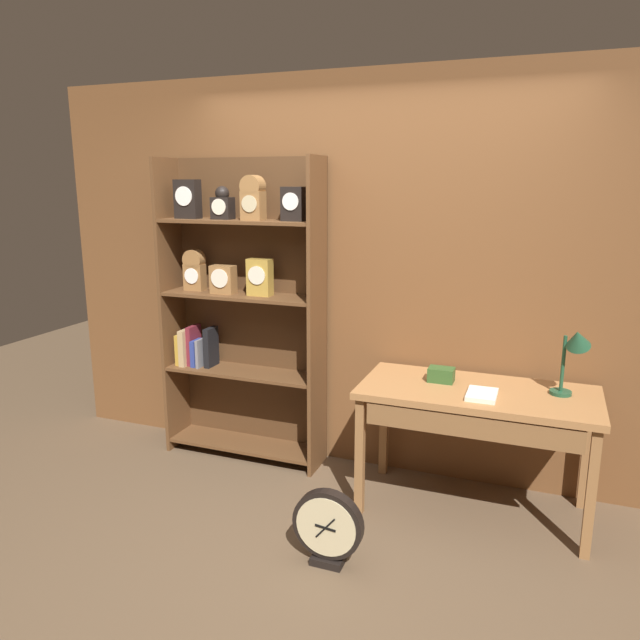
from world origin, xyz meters
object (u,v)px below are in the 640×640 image
bookshelf (239,304)px  desk_lamp (575,348)px  workbench (477,406)px  open_repair_manual (482,395)px  toolbox_small (441,375)px  round_clock_large (328,527)px

bookshelf → desk_lamp: bearing=-4.5°
workbench → desk_lamp: desk_lamp is taller
open_repair_manual → toolbox_small: bearing=144.6°
workbench → desk_lamp: size_ratio=3.22×
round_clock_large → desk_lamp: bearing=37.5°
workbench → desk_lamp: (0.49, 0.07, 0.37)m
toolbox_small → desk_lamp: bearing=-1.8°
workbench → bookshelf: bearing=171.7°
workbench → round_clock_large: size_ratio=3.26×
desk_lamp → open_repair_manual: 0.55m
bookshelf → toolbox_small: 1.46m
bookshelf → round_clock_large: 1.70m
bookshelf → open_repair_manual: (1.68, -0.33, -0.33)m
bookshelf → round_clock_large: (1.03, -1.02, -0.89)m
open_repair_manual → round_clock_large: bearing=-133.7°
bookshelf → desk_lamp: bookshelf is taller
workbench → round_clock_large: bearing=-128.5°
workbench → toolbox_small: (-0.22, 0.09, 0.13)m
desk_lamp → open_repair_manual: bearing=-160.8°
desk_lamp → toolbox_small: (-0.71, 0.02, -0.24)m
open_repair_manual → round_clock_large: open_repair_manual is taller
desk_lamp → open_repair_manual: (-0.45, -0.16, -0.27)m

